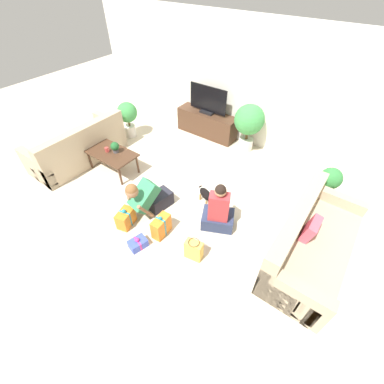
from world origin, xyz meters
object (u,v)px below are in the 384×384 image
tabletop_plant (115,147)px  dog (207,196)px  potted_plant_back_right (249,122)px  person_sitting (218,212)px  sofa_left (79,148)px  potted_plant_corner_left (128,115)px  gift_bag_a (194,250)px  tv_console (207,124)px  mug (107,150)px  tv (208,101)px  person_kneeling (148,197)px  gift_box_a (138,243)px  coffee_table (111,154)px  gift_box_b (126,218)px  gift_box_c (161,226)px  sofa_right (310,245)px  potted_plant_corner_right (329,183)px

tabletop_plant → dog: bearing=6.6°
potted_plant_back_right → person_sitting: 2.44m
sofa_left → potted_plant_corner_left: 1.38m
dog → gift_bag_a: size_ratio=1.32×
tv_console → dog: (1.37, -2.05, -0.08)m
mug → gift_bag_a: bearing=-15.1°
tv → person_sitting: size_ratio=1.04×
tv_console → potted_plant_back_right: size_ratio=1.39×
person_kneeling → mug: 1.56m
tv → gift_box_a: 3.69m
dog → tabletop_plant: tabletop_plant is taller
coffee_table → sofa_left: bearing=-168.6°
person_kneeling → potted_plant_back_right: bearing=90.6°
person_sitting → gift_box_b: (-1.26, -0.89, -0.18)m
gift_box_a → potted_plant_back_right: bearing=88.4°
potted_plant_corner_left → coffee_table: bearing=-58.6°
gift_box_b → gift_box_c: size_ratio=0.90×
gift_box_b → tabletop_plant: 1.61m
sofa_right → coffee_table: bearing=93.6°
person_kneeling → coffee_table: bearing=172.5°
potted_plant_back_right → tv: bearing=177.4°
tv → gift_box_b: 3.37m
sofa_left → person_sitting: 3.42m
dog → mug: 2.25m
sofa_left → mug: (0.79, 0.15, 0.18)m
person_kneeling → gift_box_b: bearing=-96.2°
potted_plant_back_right → person_kneeling: size_ratio=1.29×
gift_box_b → gift_box_c: (0.61, 0.21, 0.02)m
tv → potted_plant_back_right: 1.12m
potted_plant_back_right → tabletop_plant: potted_plant_back_right is taller
person_sitting → gift_box_c: person_sitting is taller
gift_box_c → tabletop_plant: 2.01m
coffee_table → potted_plant_back_right: (1.87, 2.31, 0.29)m
tv_console → gift_bag_a: bearing=-59.5°
potted_plant_corner_left → potted_plant_back_right: bearing=23.7°
potted_plant_corner_left → tabletop_plant: potted_plant_corner_left is taller
person_sitting → gift_box_a: bearing=29.5°
potted_plant_corner_left → potted_plant_corner_right: bearing=5.3°
potted_plant_corner_right → tabletop_plant: size_ratio=3.37×
sofa_left → dog: size_ratio=4.10×
sofa_left → gift_bag_a: (3.45, -0.57, -0.13)m
coffee_table → mug: bearing=-164.8°
tv_console → potted_plant_back_right: 1.18m
sofa_right → potted_plant_back_right: 2.96m
sofa_right → coffee_table: 3.96m
sofa_left → sofa_right: (4.82, 0.42, 0.00)m
coffee_table → gift_box_b: size_ratio=2.90×
tv_console → potted_plant_corner_left: bearing=-141.3°
tv → person_kneeling: tv is taller
gift_box_b → gift_box_c: gift_box_c is taller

